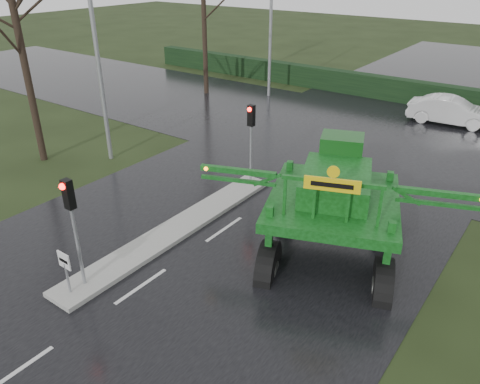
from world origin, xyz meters
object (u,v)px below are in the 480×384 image
Objects in this scene: street_light_left_near at (98,29)px; white_sedan at (448,124)px; crop_sprayer at (272,203)px; street_light_left_far at (275,4)px; keep_left_sign at (65,266)px; traffic_signal_mid at (251,128)px; traffic_signal_near at (71,211)px.

white_sedan is (11.52, 15.01, -5.99)m from street_light_left_near.
street_light_left_far is at bearing 101.42° from crop_sprayer.
street_light_left_near is 19.85m from white_sedan.
crop_sprayer is at bearing -57.64° from street_light_left_far.
street_light_left_near and street_light_left_far have the same top height.
white_sedan is (4.63, 22.51, -1.06)m from keep_left_sign.
white_sedan is at bearing 71.11° from traffic_signal_mid.
crop_sprayer is at bearing -49.03° from traffic_signal_mid.
keep_left_sign is 0.17× the size of crop_sprayer.
traffic_signal_near is 5.61m from crop_sprayer.
white_sedan is (11.52, 1.01, -5.99)m from street_light_left_far.
traffic_signal_mid reaches higher than white_sedan.
traffic_signal_near reaches higher than white_sedan.
keep_left_sign is 11.32m from street_light_left_near.
street_light_left_near reaches higher than traffic_signal_near.
crop_sprayer is at bearing 50.35° from keep_left_sign.
crop_sprayer reaches higher than white_sedan.
street_light_left_near is at bearing 132.59° from keep_left_sign.
street_light_left_near reaches higher than keep_left_sign.
street_light_left_far reaches higher than traffic_signal_near.
keep_left_sign reaches higher than white_sedan.
traffic_signal_near is at bearing -153.80° from crop_sprayer.
crop_sprayer is at bearing -15.15° from street_light_left_near.
keep_left_sign is 0.14× the size of street_light_left_near.
keep_left_sign is at bearing -90.00° from traffic_signal_near.
street_light_left_far is (-6.89, 12.51, 3.40)m from traffic_signal_mid.
white_sedan is at bearing 5.01° from street_light_left_far.
street_light_left_far is 20.35m from crop_sprayer.
street_light_left_near is 14.00m from street_light_left_far.
street_light_left_near is at bearing -90.00° from street_light_left_far.
street_light_left_far reaches higher than white_sedan.
traffic_signal_mid reaches higher than keep_left_sign.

